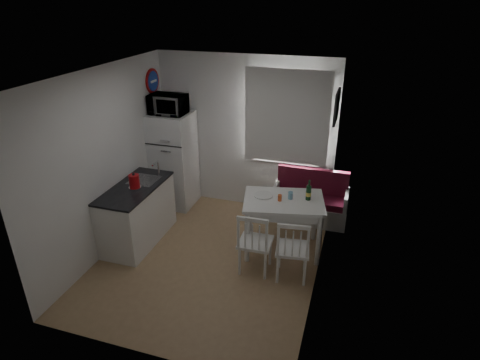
% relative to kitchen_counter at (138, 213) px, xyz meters
% --- Properties ---
extents(floor, '(3.00, 3.50, 0.02)m').
position_rel_kitchen_counter_xyz_m(floor, '(1.20, -0.16, -0.46)').
color(floor, '#A07D55').
rests_on(floor, ground).
extents(ceiling, '(3.00, 3.50, 0.02)m').
position_rel_kitchen_counter_xyz_m(ceiling, '(1.20, -0.16, 2.14)').
color(ceiling, white).
rests_on(ceiling, wall_back).
extents(wall_back, '(3.00, 0.02, 2.60)m').
position_rel_kitchen_counter_xyz_m(wall_back, '(1.20, 1.59, 0.84)').
color(wall_back, white).
rests_on(wall_back, floor).
extents(wall_front, '(3.00, 0.02, 2.60)m').
position_rel_kitchen_counter_xyz_m(wall_front, '(1.20, -1.91, 0.84)').
color(wall_front, white).
rests_on(wall_front, floor).
extents(wall_left, '(0.02, 3.50, 2.60)m').
position_rel_kitchen_counter_xyz_m(wall_left, '(-0.30, -0.16, 0.84)').
color(wall_left, white).
rests_on(wall_left, floor).
extents(wall_right, '(0.02, 3.50, 2.60)m').
position_rel_kitchen_counter_xyz_m(wall_right, '(2.70, -0.16, 0.84)').
color(wall_right, white).
rests_on(wall_right, floor).
extents(window, '(1.22, 0.06, 1.47)m').
position_rel_kitchen_counter_xyz_m(window, '(1.90, 1.56, 1.17)').
color(window, white).
rests_on(window, wall_back).
extents(curtain, '(1.35, 0.02, 1.50)m').
position_rel_kitchen_counter_xyz_m(curtain, '(1.90, 1.49, 1.22)').
color(curtain, white).
rests_on(curtain, wall_back).
extents(kitchen_counter, '(0.62, 1.32, 1.16)m').
position_rel_kitchen_counter_xyz_m(kitchen_counter, '(0.00, 0.00, 0.00)').
color(kitchen_counter, white).
rests_on(kitchen_counter, floor).
extents(wall_sign, '(0.03, 0.40, 0.40)m').
position_rel_kitchen_counter_xyz_m(wall_sign, '(-0.27, 1.29, 1.69)').
color(wall_sign, '#19399A').
rests_on(wall_sign, wall_left).
extents(picture_frame, '(0.04, 0.52, 0.42)m').
position_rel_kitchen_counter_xyz_m(picture_frame, '(2.67, 0.94, 1.59)').
color(picture_frame, black).
rests_on(picture_frame, wall_right).
extents(bench, '(1.21, 0.46, 0.86)m').
position_rel_kitchen_counter_xyz_m(bench, '(2.39, 1.35, -0.17)').
color(bench, white).
rests_on(bench, floor).
extents(dining_table, '(1.25, 0.99, 0.83)m').
position_rel_kitchen_counter_xyz_m(dining_table, '(2.13, 0.38, 0.28)').
color(dining_table, white).
rests_on(dining_table, floor).
extents(chair_left, '(0.44, 0.42, 0.49)m').
position_rel_kitchen_counter_xyz_m(chair_left, '(1.88, -0.29, 0.11)').
color(chair_left, white).
rests_on(chair_left, floor).
extents(chair_right, '(0.48, 0.46, 0.49)m').
position_rel_kitchen_counter_xyz_m(chair_right, '(2.38, -0.29, 0.11)').
color(chair_right, white).
rests_on(chair_right, floor).
extents(fridge, '(0.66, 0.66, 1.66)m').
position_rel_kitchen_counter_xyz_m(fridge, '(0.02, 1.24, 0.37)').
color(fridge, white).
rests_on(fridge, floor).
extents(microwave, '(0.58, 0.39, 0.32)m').
position_rel_kitchen_counter_xyz_m(microwave, '(0.02, 1.19, 1.36)').
color(microwave, white).
rests_on(microwave, fridge).
extents(kettle, '(0.18, 0.18, 0.24)m').
position_rel_kitchen_counter_xyz_m(kettle, '(0.05, -0.06, 0.56)').
color(kettle, '#B50E13').
rests_on(kettle, kitchen_counter).
extents(wine_bottle, '(0.08, 0.08, 0.30)m').
position_rel_kitchen_counter_xyz_m(wine_bottle, '(2.45, 0.48, 0.53)').
color(wine_bottle, '#133D1B').
rests_on(wine_bottle, dining_table).
extents(drinking_glass_orange, '(0.05, 0.05, 0.09)m').
position_rel_kitchen_counter_xyz_m(drinking_glass_orange, '(2.08, 0.33, 0.42)').
color(drinking_glass_orange, '#DA5724').
rests_on(drinking_glass_orange, dining_table).
extents(drinking_glass_blue, '(0.06, 0.06, 0.11)m').
position_rel_kitchen_counter_xyz_m(drinking_glass_blue, '(2.21, 0.43, 0.43)').
color(drinking_glass_blue, '#76AEC9').
rests_on(drinking_glass_blue, dining_table).
extents(plate, '(0.27, 0.27, 0.02)m').
position_rel_kitchen_counter_xyz_m(plate, '(1.83, 0.40, 0.39)').
color(plate, white).
rests_on(plate, dining_table).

